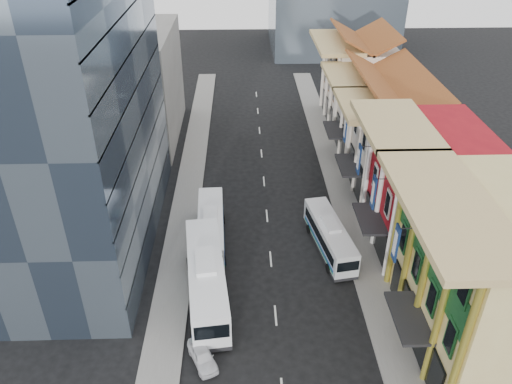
{
  "coord_description": "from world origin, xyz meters",
  "views": [
    {
      "loc": [
        -2.43,
        -20.44,
        29.13
      ],
      "look_at": [
        -1.25,
        18.04,
        5.34
      ],
      "focal_mm": 35.0,
      "sensor_mm": 36.0,
      "label": 1
    }
  ],
  "objects_px": {
    "bus_left_near": "(207,278)",
    "bus_right": "(330,236)",
    "shophouse_tan": "(484,280)",
    "sedan_left": "(202,356)",
    "office_tower": "(63,88)",
    "bus_left_far": "(211,228)"
  },
  "relations": [
    {
      "from": "sedan_left",
      "to": "bus_left_far",
      "type": "bearing_deg",
      "value": 66.12
    },
    {
      "from": "shophouse_tan",
      "to": "sedan_left",
      "type": "bearing_deg",
      "value": -176.08
    },
    {
      "from": "bus_left_near",
      "to": "bus_right",
      "type": "distance_m",
      "value": 12.51
    },
    {
      "from": "office_tower",
      "to": "bus_right",
      "type": "bearing_deg",
      "value": -6.84
    },
    {
      "from": "sedan_left",
      "to": "bus_left_near",
      "type": "bearing_deg",
      "value": 66.12
    },
    {
      "from": "shophouse_tan",
      "to": "bus_right",
      "type": "relative_size",
      "value": 1.46
    },
    {
      "from": "shophouse_tan",
      "to": "bus_left_near",
      "type": "xyz_separation_m",
      "value": [
        -19.5,
        5.35,
        -4.01
      ]
    },
    {
      "from": "shophouse_tan",
      "to": "bus_left_far",
      "type": "xyz_separation_m",
      "value": [
        -19.5,
        12.7,
        -4.34
      ]
    },
    {
      "from": "shophouse_tan",
      "to": "bus_left_far",
      "type": "distance_m",
      "value": 23.67
    },
    {
      "from": "bus_right",
      "to": "sedan_left",
      "type": "xyz_separation_m",
      "value": [
        -11.0,
        -12.64,
        -0.94
      ]
    },
    {
      "from": "office_tower",
      "to": "sedan_left",
      "type": "height_order",
      "value": "office_tower"
    },
    {
      "from": "shophouse_tan",
      "to": "bus_left_far",
      "type": "relative_size",
      "value": 1.35
    },
    {
      "from": "shophouse_tan",
      "to": "sedan_left",
      "type": "relative_size",
      "value": 4.02
    },
    {
      "from": "bus_left_near",
      "to": "bus_right",
      "type": "bearing_deg",
      "value": 21.73
    },
    {
      "from": "bus_left_near",
      "to": "sedan_left",
      "type": "height_order",
      "value": "bus_left_near"
    },
    {
      "from": "bus_left_near",
      "to": "shophouse_tan",
      "type": "bearing_deg",
      "value": -22.02
    },
    {
      "from": "shophouse_tan",
      "to": "office_tower",
      "type": "relative_size",
      "value": 0.47
    },
    {
      "from": "bus_left_near",
      "to": "bus_right",
      "type": "xyz_separation_m",
      "value": [
        11.0,
        5.95,
        -0.45
      ]
    },
    {
      "from": "shophouse_tan",
      "to": "sedan_left",
      "type": "xyz_separation_m",
      "value": [
        -19.5,
        -1.34,
        -5.41
      ]
    },
    {
      "from": "bus_left_far",
      "to": "sedan_left",
      "type": "xyz_separation_m",
      "value": [
        0.0,
        -14.03,
        -1.07
      ]
    },
    {
      "from": "shophouse_tan",
      "to": "office_tower",
      "type": "height_order",
      "value": "office_tower"
    },
    {
      "from": "bus_left_near",
      "to": "sedan_left",
      "type": "bearing_deg",
      "value": -96.68
    }
  ]
}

